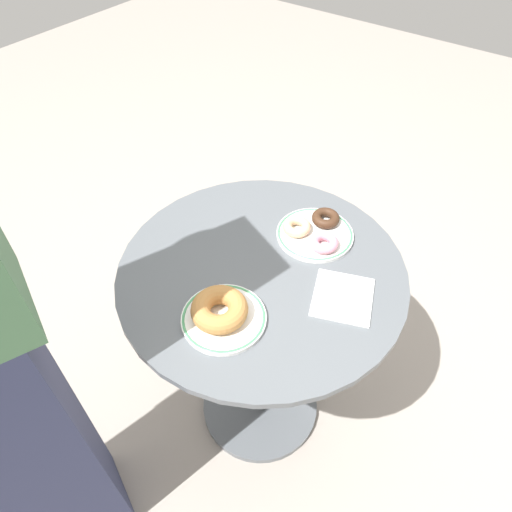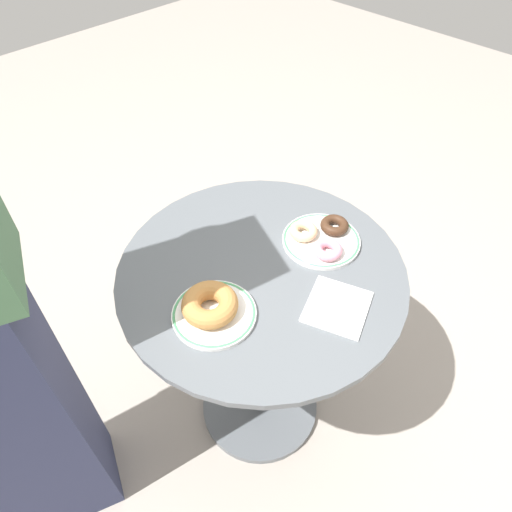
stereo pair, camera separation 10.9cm
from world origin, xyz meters
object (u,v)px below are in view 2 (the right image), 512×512
object	(u,v)px
plate_left	(214,314)
paper_napkin	(337,307)
donut_old_fashioned	(210,304)
donut_pink_frosted	(328,250)
cafe_table	(261,328)
donut_glazed	(302,230)
donut_chocolate	(334,225)
plate_right	(321,240)

from	to	relation	value
plate_left	paper_napkin	distance (m)	0.27
donut_old_fashioned	donut_pink_frosted	xyz separation A→B (m)	(0.32, -0.07, -0.01)
cafe_table	plate_left	bearing A→B (deg)	-172.57
plate_left	donut_old_fashioned	world-z (taller)	donut_old_fashioned
donut_glazed	paper_napkin	size ratio (longest dim) A/B	0.52
donut_chocolate	donut_glazed	xyz separation A→B (m)	(-0.07, 0.05, 0.00)
donut_old_fashioned	donut_pink_frosted	size ratio (longest dim) A/B	1.71
cafe_table	plate_left	xyz separation A→B (m)	(-0.17, -0.02, 0.25)
plate_right	donut_chocolate	xyz separation A→B (m)	(0.05, 0.00, 0.02)
donut_chocolate	donut_pink_frosted	distance (m)	0.09
donut_pink_frosted	cafe_table	bearing A→B (deg)	149.16
plate_left	donut_pink_frosted	xyz separation A→B (m)	(0.31, -0.06, 0.02)
cafe_table	donut_chocolate	bearing A→B (deg)	-10.79
donut_chocolate	donut_old_fashioned	bearing A→B (deg)	175.90
cafe_table	paper_napkin	size ratio (longest dim) A/B	5.20
paper_napkin	cafe_table	bearing A→B (deg)	99.97
donut_old_fashioned	donut_chocolate	bearing A→B (deg)	-4.10
donut_old_fashioned	donut_glazed	size ratio (longest dim) A/B	1.71
donut_glazed	donut_pink_frosted	distance (m)	0.09
plate_right	paper_napkin	distance (m)	0.21
donut_old_fashioned	donut_chocolate	xyz separation A→B (m)	(0.40, -0.03, -0.01)
donut_pink_frosted	donut_glazed	bearing A→B (deg)	84.47
plate_right	donut_pink_frosted	distance (m)	0.05
donut_chocolate	paper_napkin	world-z (taller)	donut_chocolate
plate_left	donut_chocolate	bearing A→B (deg)	-2.92
donut_old_fashioned	donut_pink_frosted	bearing A→B (deg)	-12.62
cafe_table	paper_napkin	distance (m)	0.32
plate_left	donut_chocolate	size ratio (longest dim) A/B	2.56
plate_left	plate_right	bearing A→B (deg)	-3.44
donut_chocolate	donut_glazed	size ratio (longest dim) A/B	1.00
donut_old_fashioned	paper_napkin	size ratio (longest dim) A/B	0.89
cafe_table	donut_chocolate	size ratio (longest dim) A/B	9.98
plate_left	paper_napkin	world-z (taller)	plate_left
donut_old_fashioned	paper_napkin	distance (m)	0.28
plate_left	donut_old_fashioned	bearing A→B (deg)	106.28
cafe_table	donut_old_fashioned	xyz separation A→B (m)	(-0.17, -0.01, 0.28)
donut_glazed	cafe_table	bearing A→B (deg)	-178.60
donut_old_fashioned	plate_left	bearing A→B (deg)	-73.72
donut_old_fashioned	paper_napkin	xyz separation A→B (m)	(0.21, -0.19, -0.03)
paper_napkin	plate_left	bearing A→B (deg)	139.28
donut_old_fashioned	donut_chocolate	world-z (taller)	donut_old_fashioned
cafe_table	donut_glazed	world-z (taller)	donut_glazed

